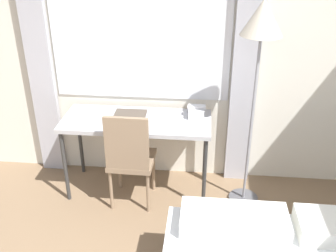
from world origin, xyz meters
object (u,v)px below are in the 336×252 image
desk_chair (130,156)px  book (130,115)px  desk (137,125)px  telephone (196,112)px  standing_lamp (261,35)px

desk_chair → book: (-0.05, 0.31, 0.25)m
book → desk_chair: bearing=-81.6°
desk → telephone: (0.54, 0.11, 0.11)m
telephone → desk_chair: bearing=-147.5°
standing_lamp → telephone: standing_lamp is taller
telephone → book: 0.62m
desk → standing_lamp: size_ratio=0.73×
desk_chair → book: desk_chair is taller
standing_lamp → telephone: bearing=157.2°
desk_chair → book: 0.40m
desk → book: book is taller
standing_lamp → desk_chair: bearing=-171.3°
standing_lamp → book: (-1.10, 0.15, -0.81)m
book → standing_lamp: bearing=-7.7°
standing_lamp → book: 1.37m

